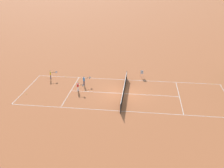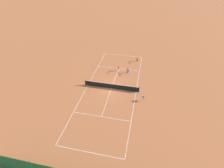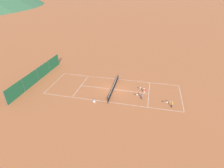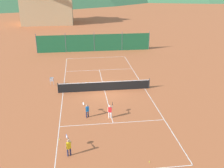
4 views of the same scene
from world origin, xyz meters
name	(u,v)px [view 1 (image 1 of 4)]	position (x,y,z in m)	size (l,w,h in m)	color
ground_plane	(124,94)	(0.00, 0.00, 0.00)	(600.00, 600.00, 0.00)	#B25B33
court_line_markings	(124,94)	(0.00, 0.00, 0.00)	(8.25, 23.85, 0.01)	white
tennis_net	(124,90)	(0.00, 0.00, 0.50)	(9.18, 0.08, 1.06)	#2D2D2D
player_near_service	(84,80)	(-1.95, -5.16, 0.66)	(0.52, 0.96, 1.13)	#23284C
player_far_service	(78,86)	(-0.11, -5.49, 0.66)	(0.51, 0.93, 1.12)	white
player_near_baseline	(51,74)	(-3.28, -9.98, 0.69)	(0.37, 1.03, 1.17)	#23284C
tennis_ball_mid_court	(26,94)	(1.58, -11.31, 0.03)	(0.07, 0.07, 0.07)	#CCE033
tennis_ball_near_corner	(213,84)	(-4.12, 10.99, 0.03)	(0.07, 0.07, 0.07)	#CCE033
tennis_ball_service_box	(66,77)	(-3.97, -8.19, 0.03)	(0.07, 0.07, 0.07)	#CCE033
ball_hopper	(142,73)	(-5.30, 1.98, 0.65)	(0.36, 0.36, 0.89)	#B7B7BC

